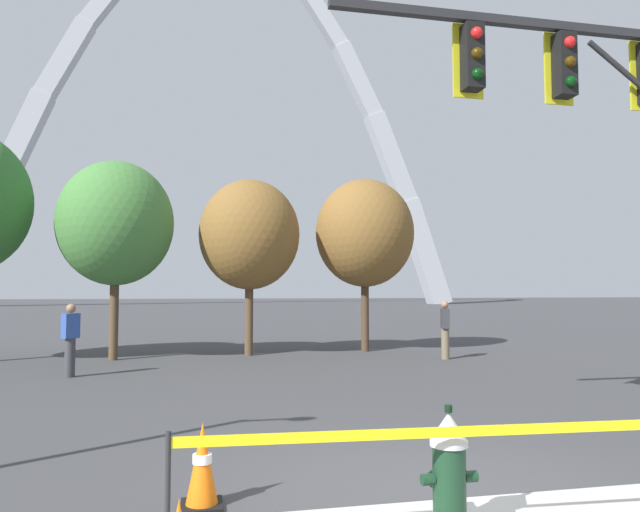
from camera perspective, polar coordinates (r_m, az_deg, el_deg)
ground_plane at (r=5.88m, az=11.66°, el=-22.13°), size 240.00×240.00×0.00m
fire_hydrant at (r=4.97m, az=12.54°, el=-20.00°), size 0.46×0.48×0.99m
caution_tape_barrier at (r=4.91m, az=18.36°, el=-18.21°), size 5.15×0.33×0.91m
traffic_cone_mid_sidewalk at (r=5.52m, az=-11.50°, el=-19.48°), size 0.36×0.36×0.73m
traffic_signal_gantry at (r=9.63m, az=28.25°, el=11.30°), size 6.42×0.44×6.00m
monument_arch at (r=75.28m, az=-9.98°, el=11.87°), size 61.33×2.57×48.67m
tree_left_mid at (r=16.85m, az=-19.43°, el=3.03°), size 3.10×3.10×5.42m
tree_center_left at (r=17.11m, az=-6.94°, el=2.07°), size 2.93×2.93×5.12m
tree_center_right at (r=18.15m, az=4.41°, el=2.24°), size 3.06×3.06×5.35m
pedestrian_walking_left at (r=16.38m, az=12.19°, el=-7.04°), size 0.28×0.38×1.59m
pedestrian_standing_center at (r=13.89m, az=-23.33°, el=-7.53°), size 0.38×0.38×1.59m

